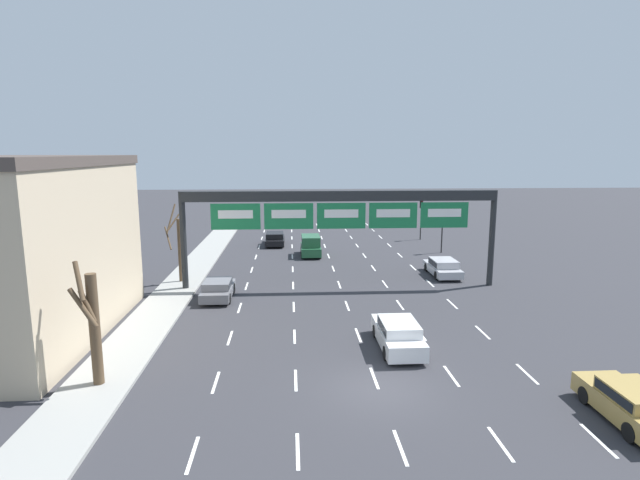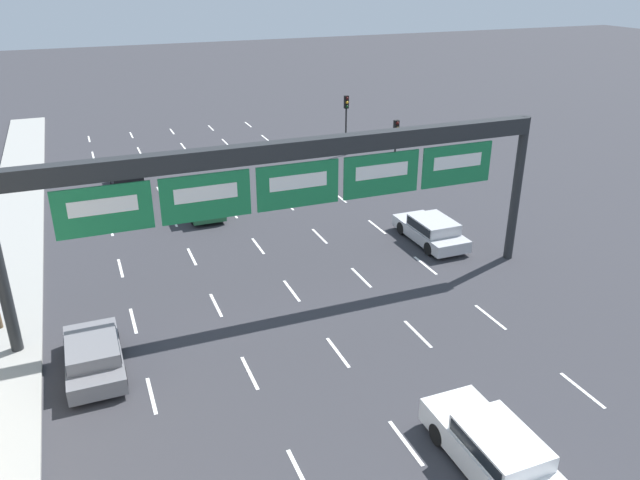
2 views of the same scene
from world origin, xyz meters
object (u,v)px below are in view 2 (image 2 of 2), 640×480
(car_grey, at_px, (93,355))
(traffic_light_mid_block, at_px, (396,139))
(suv_green, at_px, (202,197))
(sign_gantry, at_px, (295,169))
(traffic_light_near_gantry, at_px, (346,113))
(car_white, at_px, (495,450))
(car_black, at_px, (127,180))
(car_silver, at_px, (431,229))

(car_grey, xyz_separation_m, traffic_light_mid_block, (18.94, 13.88, 2.28))
(car_grey, distance_m, suv_green, 14.75)
(car_grey, xyz_separation_m, suv_green, (6.56, 13.20, 0.35))
(sign_gantry, distance_m, traffic_light_near_gantry, 21.83)
(car_white, distance_m, car_black, 28.53)
(car_black, height_order, suv_green, suv_green)
(car_black, bearing_deg, car_white, -76.39)
(car_silver, bearing_deg, traffic_light_near_gantry, 81.34)
(car_white, height_order, traffic_light_mid_block, traffic_light_mid_block)
(car_white, bearing_deg, car_silver, 65.10)
(car_white, distance_m, traffic_light_near_gantry, 31.41)
(car_grey, distance_m, traffic_light_near_gantry, 28.36)
(traffic_light_near_gantry, bearing_deg, car_white, -106.62)
(car_grey, bearing_deg, traffic_light_mid_block, 36.25)
(traffic_light_near_gantry, bearing_deg, suv_green, -147.23)
(car_grey, xyz_separation_m, car_black, (3.13, 18.80, 0.03))
(sign_gantry, relative_size, car_black, 4.70)
(car_white, distance_m, traffic_light_mid_block, 24.65)
(traffic_light_mid_block, bearing_deg, traffic_light_near_gantry, 91.05)
(car_black, relative_size, traffic_light_near_gantry, 1.07)
(car_grey, relative_size, car_white, 0.87)
(suv_green, distance_m, traffic_light_mid_block, 12.55)
(car_black, height_order, traffic_light_near_gantry, traffic_light_near_gantry)
(sign_gantry, relative_size, car_silver, 4.78)
(car_black, height_order, car_silver, car_black)
(car_grey, height_order, suv_green, suv_green)
(sign_gantry, height_order, traffic_light_near_gantry, sign_gantry)
(car_grey, xyz_separation_m, traffic_light_near_gantry, (18.81, 21.09, 2.43))
(car_silver, bearing_deg, car_black, 134.11)
(sign_gantry, distance_m, suv_green, 12.06)
(car_black, relative_size, suv_green, 1.18)
(suv_green, distance_m, traffic_light_near_gantry, 14.71)
(sign_gantry, xyz_separation_m, suv_green, (-1.62, 11.01, -4.66))
(sign_gantry, height_order, traffic_light_mid_block, sign_gantry)
(sign_gantry, xyz_separation_m, car_black, (-5.04, 16.61, -4.97))
(sign_gantry, distance_m, car_white, 12.27)
(car_white, relative_size, suv_green, 1.21)
(car_grey, xyz_separation_m, car_silver, (16.38, 5.14, 0.03))
(sign_gantry, bearing_deg, suv_green, 98.36)
(traffic_light_near_gantry, xyz_separation_m, traffic_light_mid_block, (0.13, -7.20, -0.15))
(car_silver, distance_m, traffic_light_mid_block, 9.38)
(sign_gantry, bearing_deg, car_black, 106.89)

